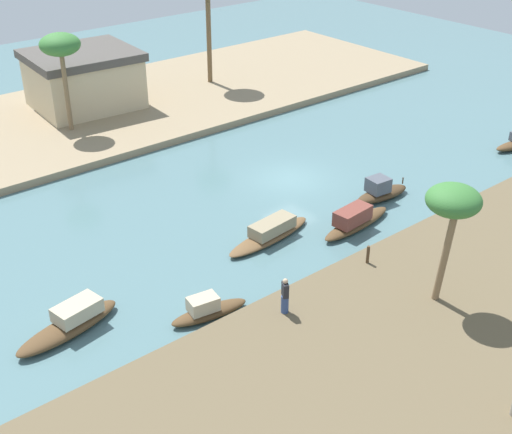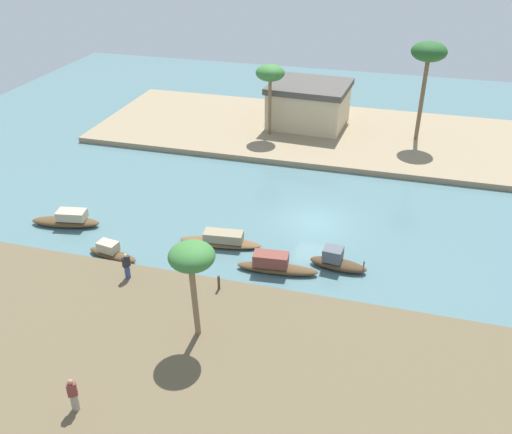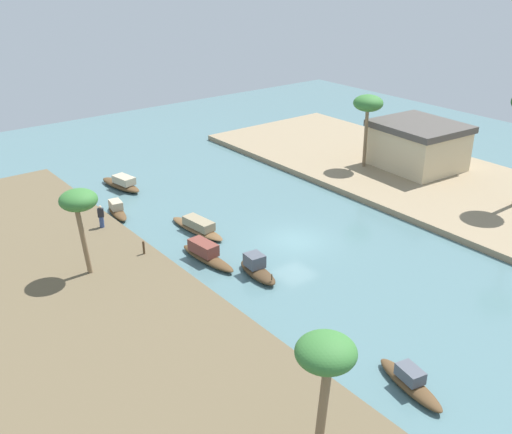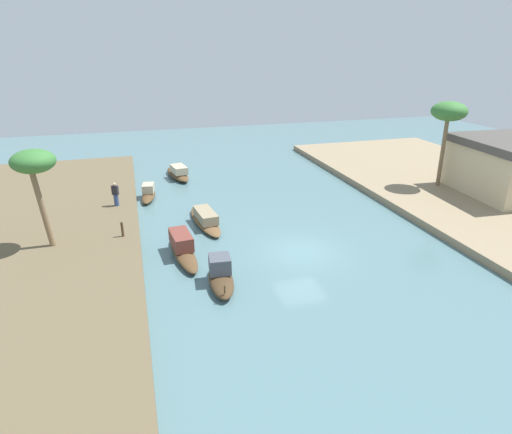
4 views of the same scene
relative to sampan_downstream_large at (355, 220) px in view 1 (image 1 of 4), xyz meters
name	(u,v)px [view 1 (image 1 of 4)]	position (x,y,z in m)	size (l,w,h in m)	color
river_water	(290,179)	(1.27, 6.15, -0.46)	(76.67, 76.67, 0.00)	slate
riverbank_right	(144,102)	(1.27, 21.83, -0.23)	(45.30, 14.91, 0.46)	#937F60
sampan_downstream_large	(355,220)	(0.00, 0.00, 0.00)	(4.76, 1.42, 1.19)	brown
sampan_near_left_bank	(270,233)	(-3.85, 1.87, -0.10)	(5.25, 1.72, 0.94)	brown
sampan_with_tall_canopy	(71,323)	(-14.38, 1.43, -0.05)	(4.68, 1.99, 1.11)	brown
sampan_upstream_small	(381,191)	(3.37, 1.32, -0.01)	(3.42, 1.41, 1.29)	#47331E
sampan_foreground	(208,310)	(-9.76, -1.21, -0.09)	(3.39, 1.39, 1.03)	brown
person_by_mooring	(285,297)	(-7.55, -3.34, 0.72)	(0.41, 0.46, 1.57)	#33477A
mooring_post	(368,254)	(-2.36, -2.96, 0.42)	(0.14, 0.14, 0.84)	#4C3823
palm_tree_left_near	(453,204)	(-2.21, -6.68, 4.40)	(2.11, 2.11, 5.14)	#7F6647
palm_tree_right_short	(60,47)	(-5.35, 19.75, 5.34)	(2.48, 2.48, 6.17)	#7F6647
riverside_building	(84,79)	(-2.51, 23.18, 1.94)	(7.40, 6.62, 3.84)	beige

